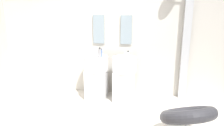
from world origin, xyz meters
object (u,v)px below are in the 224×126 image
Objects in this scene: pedestal_sink_left at (96,76)px; shower_column at (185,45)px; pedestal_sink_right at (124,77)px; soap_bottle_blue at (101,53)px; soap_bottle_grey at (100,53)px; lounge_chair at (188,118)px; soap_bottle_clear at (128,55)px.

shower_column is at bearing 8.53° from pedestal_sink_left.
pedestal_sink_right is at bearing 0.00° from pedestal_sink_left.
soap_bottle_grey is at bearing -114.13° from soap_bottle_blue.
shower_column is at bearing 10.51° from soap_bottle_blue.
pedestal_sink_left is at bearing 141.51° from lounge_chair.
lounge_chair is 6.73× the size of soap_bottle_clear.
shower_column reaches higher than soap_bottle_clear.
pedestal_sink_left is 0.47× the size of shower_column.
soap_bottle_blue is 0.52m from soap_bottle_clear.
soap_bottle_blue is (0.11, -0.04, 0.48)m from pedestal_sink_left.
soap_bottle_grey is at bearing -170.49° from pedestal_sink_right.
soap_bottle_blue is at bearing -169.49° from shower_column.
soap_bottle_clear is at bearing -6.68° from soap_bottle_blue.
shower_column reaches higher than pedestal_sink_left.
pedestal_sink_left is 5.78× the size of soap_bottle_blue.
soap_bottle_clear is at bearing -2.48° from soap_bottle_grey.
pedestal_sink_right is at bearing 129.16° from lounge_chair.
shower_column is (1.13, 0.25, 0.62)m from pedestal_sink_right.
pedestal_sink_left is at bearing 140.71° from soap_bottle_grey.
lounge_chair is 1.98m from soap_bottle_grey.
lounge_chair is (1.57, -1.25, -0.11)m from pedestal_sink_left.
soap_bottle_clear is at bearing -9.02° from pedestal_sink_left.
soap_bottle_grey is (-0.02, -0.04, 0.01)m from soap_bottle_blue.
lounge_chair is at bearing -39.64° from soap_bottle_blue.
soap_bottle_grey is (-0.46, -0.08, 0.49)m from pedestal_sink_right.
pedestal_sink_left is at bearing 160.49° from soap_bottle_blue.
pedestal_sink_right is 1.31m from shower_column.
soap_bottle_grey reaches higher than soap_bottle_blue.
pedestal_sink_left reaches higher than lounge_chair.
shower_column is 1.98× the size of lounge_chair.
soap_bottle_clear is at bearing 129.26° from lounge_chair.
shower_column reaches higher than lounge_chair.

